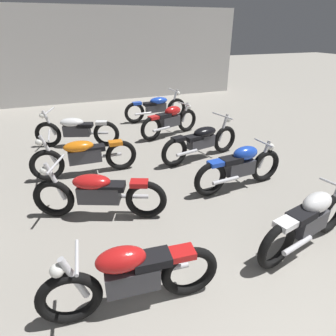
{
  "coord_description": "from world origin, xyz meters",
  "views": [
    {
      "loc": [
        -1.67,
        0.24,
        2.82
      ],
      "look_at": [
        0.0,
        4.56,
        0.55
      ],
      "focal_mm": 30.63,
      "sensor_mm": 36.0,
      "label": 1
    }
  ],
  "objects_px": {
    "motorcycle_left_row_1": "(131,276)",
    "motorcycle_right_row_1": "(309,220)",
    "motorcycle_right_row_4": "(170,120)",
    "motorcycle_right_row_5": "(156,107)",
    "motorcycle_left_row_2": "(98,193)",
    "motorcycle_right_row_2": "(240,166)",
    "motorcycle_left_row_3": "(84,155)",
    "motorcycle_right_row_3": "(202,141)",
    "motorcycle_left_row_4": "(76,130)"
  },
  "relations": [
    {
      "from": "motorcycle_right_row_1",
      "to": "motorcycle_right_row_2",
      "type": "xyz_separation_m",
      "value": [
        0.08,
        1.78,
        0.0
      ]
    },
    {
      "from": "motorcycle_right_row_3",
      "to": "motorcycle_right_row_5",
      "type": "distance_m",
      "value": 3.38
    },
    {
      "from": "motorcycle_right_row_5",
      "to": "motorcycle_left_row_1",
      "type": "bearing_deg",
      "value": -111.15
    },
    {
      "from": "motorcycle_left_row_2",
      "to": "motorcycle_right_row_1",
      "type": "distance_m",
      "value": 3.13
    },
    {
      "from": "motorcycle_left_row_1",
      "to": "motorcycle_right_row_1",
      "type": "distance_m",
      "value": 2.52
    },
    {
      "from": "motorcycle_left_row_4",
      "to": "motorcycle_right_row_2",
      "type": "relative_size",
      "value": 1.06
    },
    {
      "from": "motorcycle_right_row_3",
      "to": "motorcycle_left_row_2",
      "type": "bearing_deg",
      "value": -150.19
    },
    {
      "from": "motorcycle_right_row_1",
      "to": "motorcycle_right_row_2",
      "type": "relative_size",
      "value": 0.99
    },
    {
      "from": "motorcycle_right_row_1",
      "to": "motorcycle_right_row_4",
      "type": "distance_m",
      "value": 5.06
    },
    {
      "from": "motorcycle_right_row_4",
      "to": "motorcycle_left_row_2",
      "type": "bearing_deg",
      "value": -127.67
    },
    {
      "from": "motorcycle_right_row_1",
      "to": "motorcycle_left_row_4",
      "type": "bearing_deg",
      "value": 116.9
    },
    {
      "from": "motorcycle_left_row_2",
      "to": "motorcycle_left_row_4",
      "type": "distance_m",
      "value": 3.37
    },
    {
      "from": "motorcycle_left_row_3",
      "to": "motorcycle_right_row_3",
      "type": "distance_m",
      "value": 2.65
    },
    {
      "from": "motorcycle_right_row_1",
      "to": "motorcycle_left_row_1",
      "type": "bearing_deg",
      "value": -178.32
    },
    {
      "from": "motorcycle_right_row_3",
      "to": "motorcycle_left_row_3",
      "type": "bearing_deg",
      "value": 177.11
    },
    {
      "from": "motorcycle_left_row_2",
      "to": "motorcycle_right_row_1",
      "type": "relative_size",
      "value": 1.05
    },
    {
      "from": "motorcycle_left_row_1",
      "to": "motorcycle_left_row_4",
      "type": "height_order",
      "value": "motorcycle_left_row_4"
    },
    {
      "from": "motorcycle_left_row_1",
      "to": "motorcycle_right_row_1",
      "type": "xyz_separation_m",
      "value": [
        2.52,
        0.07,
        0.0
      ]
    },
    {
      "from": "motorcycle_right_row_2",
      "to": "motorcycle_right_row_3",
      "type": "relative_size",
      "value": 0.92
    },
    {
      "from": "motorcycle_right_row_3",
      "to": "motorcycle_right_row_4",
      "type": "height_order",
      "value": "motorcycle_right_row_3"
    },
    {
      "from": "motorcycle_left_row_2",
      "to": "motorcycle_right_row_2",
      "type": "height_order",
      "value": "motorcycle_left_row_2"
    },
    {
      "from": "motorcycle_left_row_4",
      "to": "motorcycle_right_row_4",
      "type": "bearing_deg",
      "value": -2.24
    },
    {
      "from": "motorcycle_right_row_1",
      "to": "motorcycle_right_row_5",
      "type": "bearing_deg",
      "value": 89.25
    },
    {
      "from": "motorcycle_left_row_3",
      "to": "motorcycle_right_row_4",
      "type": "height_order",
      "value": "motorcycle_left_row_3"
    },
    {
      "from": "motorcycle_left_row_1",
      "to": "motorcycle_right_row_3",
      "type": "distance_m",
      "value": 4.22
    },
    {
      "from": "motorcycle_right_row_2",
      "to": "motorcycle_left_row_1",
      "type": "bearing_deg",
      "value": -144.54
    },
    {
      "from": "motorcycle_left_row_3",
      "to": "motorcycle_right_row_4",
      "type": "bearing_deg",
      "value": 32.65
    },
    {
      "from": "motorcycle_right_row_3",
      "to": "motorcycle_left_row_1",
      "type": "bearing_deg",
      "value": -127.29
    },
    {
      "from": "motorcycle_left_row_4",
      "to": "motorcycle_right_row_3",
      "type": "bearing_deg",
      "value": -35.26
    },
    {
      "from": "motorcycle_left_row_4",
      "to": "motorcycle_right_row_1",
      "type": "distance_m",
      "value": 5.78
    },
    {
      "from": "motorcycle_right_row_1",
      "to": "motorcycle_right_row_3",
      "type": "height_order",
      "value": "motorcycle_right_row_3"
    },
    {
      "from": "motorcycle_right_row_2",
      "to": "motorcycle_right_row_4",
      "type": "distance_m",
      "value": 3.28
    },
    {
      "from": "motorcycle_right_row_3",
      "to": "motorcycle_right_row_1",
      "type": "bearing_deg",
      "value": -90.66
    },
    {
      "from": "motorcycle_left_row_3",
      "to": "motorcycle_right_row_3",
      "type": "height_order",
      "value": "same"
    },
    {
      "from": "motorcycle_left_row_4",
      "to": "motorcycle_right_row_3",
      "type": "height_order",
      "value": "same"
    },
    {
      "from": "motorcycle_left_row_3",
      "to": "motorcycle_left_row_1",
      "type": "bearing_deg",
      "value": -88.43
    },
    {
      "from": "motorcycle_left_row_2",
      "to": "motorcycle_right_row_2",
      "type": "relative_size",
      "value": 1.04
    },
    {
      "from": "motorcycle_left_row_4",
      "to": "motorcycle_left_row_2",
      "type": "bearing_deg",
      "value": -89.31
    },
    {
      "from": "motorcycle_right_row_3",
      "to": "motorcycle_right_row_4",
      "type": "bearing_deg",
      "value": 92.79
    },
    {
      "from": "motorcycle_right_row_4",
      "to": "motorcycle_right_row_5",
      "type": "height_order",
      "value": "motorcycle_right_row_5"
    },
    {
      "from": "motorcycle_left_row_1",
      "to": "motorcycle_right_row_1",
      "type": "bearing_deg",
      "value": 1.68
    },
    {
      "from": "motorcycle_right_row_1",
      "to": "motorcycle_right_row_3",
      "type": "bearing_deg",
      "value": 89.34
    },
    {
      "from": "motorcycle_right_row_5",
      "to": "motorcycle_right_row_2",
      "type": "bearing_deg",
      "value": -90.03
    },
    {
      "from": "motorcycle_left_row_1",
      "to": "motorcycle_right_row_3",
      "type": "relative_size",
      "value": 0.92
    },
    {
      "from": "motorcycle_left_row_3",
      "to": "motorcycle_left_row_2",
      "type": "bearing_deg",
      "value": -88.72
    },
    {
      "from": "motorcycle_left_row_2",
      "to": "motorcycle_left_row_3",
      "type": "relative_size",
      "value": 0.94
    },
    {
      "from": "motorcycle_left_row_2",
      "to": "motorcycle_left_row_3",
      "type": "distance_m",
      "value": 1.63
    },
    {
      "from": "motorcycle_left_row_2",
      "to": "motorcycle_right_row_5",
      "type": "height_order",
      "value": "same"
    },
    {
      "from": "motorcycle_left_row_1",
      "to": "motorcycle_right_row_3",
      "type": "bearing_deg",
      "value": 52.71
    },
    {
      "from": "motorcycle_left_row_3",
      "to": "motorcycle_right_row_1",
      "type": "xyz_separation_m",
      "value": [
        2.61,
        -3.41,
        0.01
      ]
    }
  ]
}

